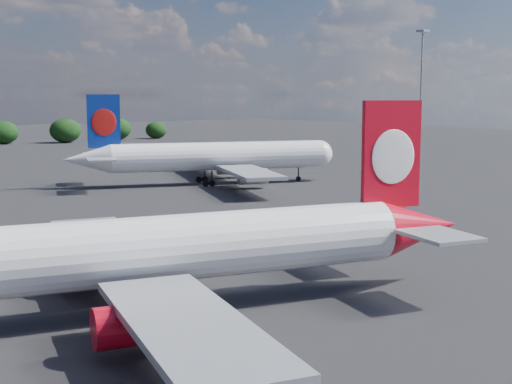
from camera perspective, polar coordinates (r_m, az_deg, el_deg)
qantas_airliner at (r=47.15m, az=-5.87°, el=-4.56°), size 41.96×40.20×13.87m
china_southern_airliner at (r=113.92m, az=-3.72°, el=2.79°), size 42.13×40.55×14.29m
floodlight_mast_near at (r=123.53m, az=13.08°, el=8.33°), size 1.60×1.60×24.88m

